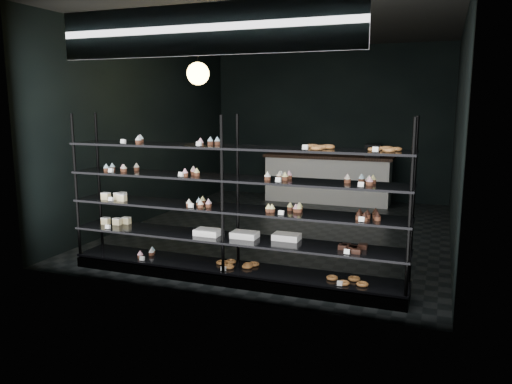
# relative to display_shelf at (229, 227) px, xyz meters

# --- Properties ---
(room) EXTENTS (5.01, 6.01, 3.20)m
(room) POSITION_rel_display_shelf_xyz_m (-0.07, 2.45, 0.97)
(room) COLOR black
(room) RESTS_ON ground
(display_shelf) EXTENTS (4.00, 0.50, 1.91)m
(display_shelf) POSITION_rel_display_shelf_xyz_m (0.00, 0.00, 0.00)
(display_shelf) COLOR black
(display_shelf) RESTS_ON room
(signage) EXTENTS (3.30, 0.05, 0.50)m
(signage) POSITION_rel_display_shelf_xyz_m (-0.07, -0.48, 2.12)
(signage) COLOR #0C1D40
(signage) RESTS_ON room
(pendant_lamp) EXTENTS (0.32, 0.32, 0.89)m
(pendant_lamp) POSITION_rel_display_shelf_xyz_m (-1.13, 1.50, 1.82)
(pendant_lamp) COLOR black
(pendant_lamp) RESTS_ON room
(service_counter) EXTENTS (2.62, 0.65, 1.23)m
(service_counter) POSITION_rel_display_shelf_xyz_m (0.06, 4.95, -0.13)
(service_counter) COLOR silver
(service_counter) RESTS_ON room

